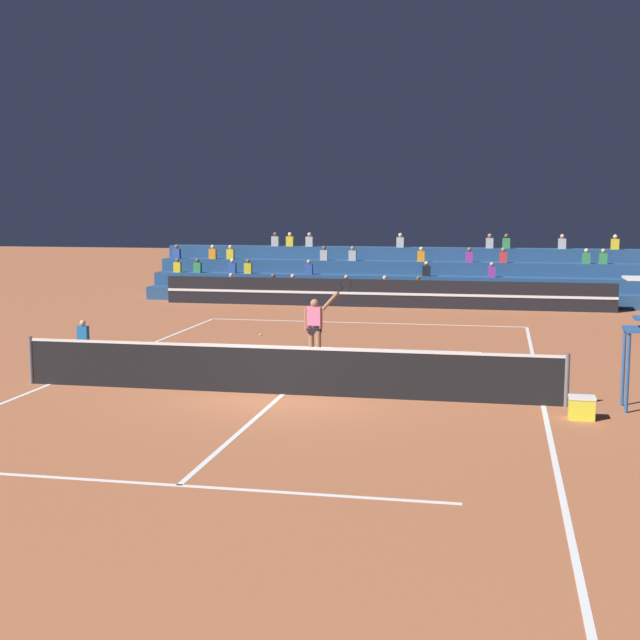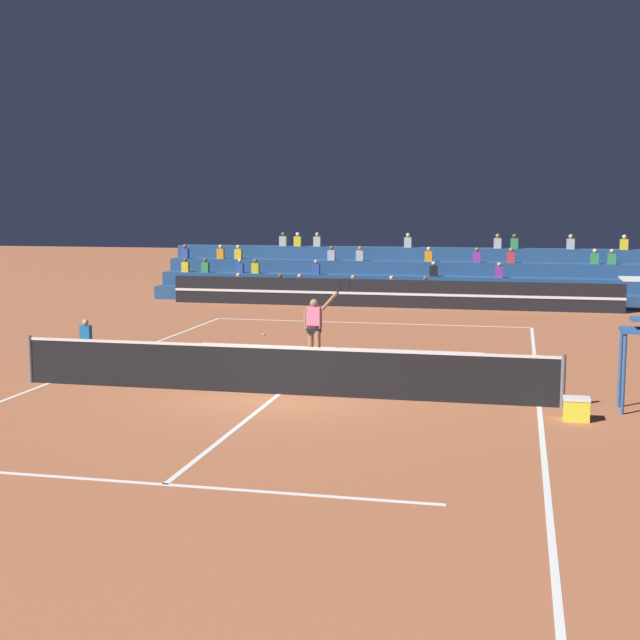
# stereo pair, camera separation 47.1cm
# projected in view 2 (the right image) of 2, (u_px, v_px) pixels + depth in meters

# --- Properties ---
(ground_plane) EXTENTS (120.00, 120.00, 0.00)m
(ground_plane) POSITION_uv_depth(u_px,v_px,m) (279.00, 394.00, 19.34)
(ground_plane) COLOR #AD603D
(court_lines) EXTENTS (11.10, 23.90, 0.01)m
(court_lines) POSITION_uv_depth(u_px,v_px,m) (279.00, 394.00, 19.34)
(court_lines) COLOR white
(court_lines) RESTS_ON ground
(tennis_net) EXTENTS (12.00, 0.10, 1.10)m
(tennis_net) POSITION_uv_depth(u_px,v_px,m) (279.00, 370.00, 19.27)
(tennis_net) COLOR slate
(tennis_net) RESTS_ON ground
(sponsor_banner_wall) EXTENTS (18.00, 0.26, 1.10)m
(sponsor_banner_wall) POSITION_uv_depth(u_px,v_px,m) (389.00, 294.00, 35.45)
(sponsor_banner_wall) COLOR black
(sponsor_banner_wall) RESTS_ON ground
(bleacher_stand) EXTENTS (20.72, 3.80, 2.83)m
(bleacher_stand) POSITION_uv_depth(u_px,v_px,m) (399.00, 280.00, 38.49)
(bleacher_stand) COLOR navy
(bleacher_stand) RESTS_ON ground
(ball_kid_courtside) EXTENTS (0.30, 0.36, 0.84)m
(ball_kid_courtside) POSITION_uv_depth(u_px,v_px,m) (86.00, 337.00, 25.37)
(ball_kid_courtside) COLOR black
(ball_kid_courtside) RESTS_ON ground
(tennis_player) EXTENTS (1.31, 0.38, 2.33)m
(tennis_player) POSITION_uv_depth(u_px,v_px,m) (315.00, 328.00, 22.64)
(tennis_player) COLOR #9E7051
(tennis_player) RESTS_ON ground
(tennis_ball) EXTENTS (0.07, 0.07, 0.07)m
(tennis_ball) POSITION_uv_depth(u_px,v_px,m) (263.00, 335.00, 27.90)
(tennis_ball) COLOR #C6DB33
(tennis_ball) RESTS_ON ground
(equipment_cooler) EXTENTS (0.50, 0.38, 0.45)m
(equipment_cooler) POSITION_uv_depth(u_px,v_px,m) (576.00, 409.00, 16.99)
(equipment_cooler) COLOR yellow
(equipment_cooler) RESTS_ON ground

